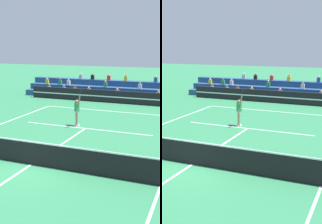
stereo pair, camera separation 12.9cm
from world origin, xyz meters
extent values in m
plane|color=#2D7A4C|center=(0.00, 0.00, 0.00)|extent=(120.00, 120.00, 0.00)
cube|color=white|center=(0.00, 11.90, 0.00)|extent=(11.00, 0.10, 0.01)
cube|color=white|center=(5.50, 0.00, 0.00)|extent=(0.10, 23.80, 0.01)
cube|color=white|center=(0.00, 6.43, 0.00)|extent=(8.25, 0.10, 0.01)
cube|color=white|center=(0.00, 0.00, 0.00)|extent=(0.10, 12.85, 0.01)
cube|color=black|center=(0.00, 0.00, 0.50)|extent=(11.90, 0.02, 1.00)
cube|color=white|center=(0.00, 0.00, 1.03)|extent=(11.90, 0.04, 0.06)
cube|color=black|center=(0.00, 15.41, 0.55)|extent=(18.00, 0.24, 1.10)
cube|color=white|center=(0.00, 15.28, 0.55)|extent=(18.00, 0.02, 0.10)
cube|color=navy|center=(0.00, 16.69, 0.28)|extent=(20.92, 0.95, 0.55)
cube|color=orange|center=(-5.09, 16.51, 0.77)|extent=(0.32, 0.22, 0.44)
sphere|color=brown|center=(-5.09, 16.51, 1.09)|extent=(0.18, 0.18, 0.18)
cube|color=#B2B2B7|center=(-7.87, 16.51, 0.77)|extent=(0.32, 0.22, 0.44)
sphere|color=brown|center=(-7.87, 16.51, 1.09)|extent=(0.18, 0.18, 0.18)
cube|color=pink|center=(-0.85, 16.51, 0.77)|extent=(0.32, 0.22, 0.44)
sphere|color=beige|center=(-0.85, 16.51, 1.09)|extent=(0.18, 0.18, 0.18)
cube|color=orange|center=(-3.63, 16.51, 0.77)|extent=(0.32, 0.22, 0.44)
sphere|color=beige|center=(-3.63, 16.51, 1.09)|extent=(0.18, 0.18, 0.18)
cube|color=#B2B2B7|center=(-6.27, 16.51, 0.77)|extent=(0.32, 0.22, 0.44)
sphere|color=#9E7051|center=(-6.27, 16.51, 1.09)|extent=(0.18, 0.18, 0.18)
cube|color=#B2B2B7|center=(2.85, 16.51, 0.77)|extent=(0.32, 0.22, 0.44)
sphere|color=tan|center=(2.85, 16.51, 1.09)|extent=(0.18, 0.18, 0.18)
cube|color=navy|center=(0.00, 17.64, 0.55)|extent=(20.92, 0.95, 1.10)
cube|color=#338C4C|center=(-7.12, 17.46, 1.32)|extent=(0.32, 0.22, 0.44)
sphere|color=brown|center=(-7.12, 17.46, 1.64)|extent=(0.18, 0.18, 0.18)
cube|color=silver|center=(-6.18, 17.46, 1.32)|extent=(0.32, 0.22, 0.44)
sphere|color=tan|center=(-6.18, 17.46, 1.64)|extent=(0.18, 0.18, 0.18)
cube|color=silver|center=(1.01, 17.46, 1.32)|extent=(0.32, 0.22, 0.44)
sphere|color=#9E7051|center=(1.01, 17.46, 1.64)|extent=(0.18, 0.18, 0.18)
cube|color=yellow|center=(-8.61, 17.46, 1.32)|extent=(0.32, 0.22, 0.44)
sphere|color=beige|center=(-8.61, 17.46, 1.64)|extent=(0.18, 0.18, 0.18)
cube|color=#338C4C|center=(-2.30, 17.46, 1.32)|extent=(0.32, 0.22, 0.44)
sphere|color=beige|center=(-2.30, 17.46, 1.64)|extent=(0.18, 0.18, 0.18)
cube|color=navy|center=(0.00, 18.59, 0.83)|extent=(20.92, 0.95, 1.65)
cube|color=yellow|center=(-0.56, 18.41, 1.87)|extent=(0.32, 0.22, 0.44)
sphere|color=#9E7051|center=(-0.56, 18.41, 2.19)|extent=(0.18, 0.18, 0.18)
cube|color=black|center=(-3.97, 18.41, 1.87)|extent=(0.32, 0.22, 0.44)
sphere|color=#9E7051|center=(-3.97, 18.41, 2.19)|extent=(0.18, 0.18, 0.18)
cube|color=#2D4CA5|center=(2.26, 18.41, 1.87)|extent=(0.32, 0.22, 0.44)
sphere|color=beige|center=(2.26, 18.41, 2.19)|extent=(0.18, 0.18, 0.18)
cube|color=#B2B2B7|center=(-5.24, 18.41, 1.87)|extent=(0.32, 0.22, 0.44)
sphere|color=beige|center=(-5.24, 18.41, 2.19)|extent=(0.18, 0.18, 0.18)
cube|color=red|center=(-2.28, 18.41, 1.87)|extent=(0.32, 0.22, 0.44)
sphere|color=tan|center=(-2.28, 18.41, 2.19)|extent=(0.18, 0.18, 0.18)
cylinder|color=#9E7051|center=(-0.77, 6.83, 0.45)|extent=(0.14, 0.14, 0.90)
cylinder|color=#9E7051|center=(-0.67, 6.62, 0.45)|extent=(0.14, 0.14, 0.90)
cube|color=white|center=(-0.71, 6.75, 0.94)|extent=(0.37, 0.36, 0.20)
cube|color=#338C4C|center=(-0.71, 6.75, 1.24)|extent=(0.40, 0.39, 0.56)
sphere|color=#9E7051|center=(-0.71, 6.75, 1.60)|extent=(0.22, 0.22, 0.22)
cube|color=white|center=(-0.74, 6.86, 0.04)|extent=(0.26, 0.27, 0.09)
cube|color=white|center=(-0.64, 6.65, 0.04)|extent=(0.26, 0.27, 0.09)
cylinder|color=#9E7051|center=(-0.89, 6.91, 1.18)|extent=(0.09, 0.09, 0.56)
cylinder|color=#9E7051|center=(-0.47, 6.52, 1.74)|extent=(0.28, 0.27, 0.59)
cylinder|color=black|center=(-0.37, 6.42, 2.11)|extent=(0.10, 0.10, 0.22)
torus|color=black|center=(-0.32, 6.38, 2.28)|extent=(0.31, 0.29, 0.40)
sphere|color=#C6DB33|center=(-2.48, 10.69, 0.03)|extent=(0.07, 0.07, 0.07)
camera|label=1|loc=(6.82, -10.92, 5.09)|focal=50.00mm
camera|label=2|loc=(6.94, -10.87, 5.09)|focal=50.00mm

